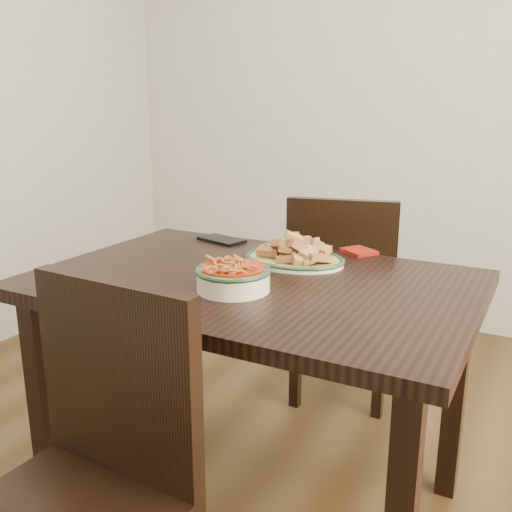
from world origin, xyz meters
The scene contains 9 objects.
floor centered at (0.00, 0.00, 0.00)m, with size 3.50×3.50×0.00m, color #3D2913.
wall_back centered at (0.00, 1.75, 1.30)m, with size 3.50×0.10×2.60m, color beige.
dining_table centered at (0.04, -0.06, 0.66)m, with size 1.25×0.83×0.75m.
chair_far centered at (0.06, 0.67, 0.50)m, with size 0.51×0.51×0.89m.
chair_near centered at (0.00, -0.71, 0.50)m, with size 0.44×0.44×0.89m.
fish_plate centered at (0.08, 0.14, 0.79)m, with size 0.32×0.25×0.11m.
noodle_bowl centered at (0.05, -0.18, 0.79)m, with size 0.21×0.21×0.08m.
smartphone centered at (-0.28, 0.28, 0.76)m, with size 0.17×0.09×0.01m, color black.
napkin centered at (0.22, 0.35, 0.76)m, with size 0.10×0.09×0.01m, color maroon.
Camera 1 is at (0.79, -1.44, 1.24)m, focal length 40.00 mm.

